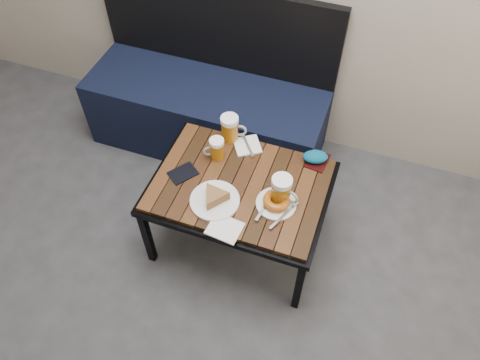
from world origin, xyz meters
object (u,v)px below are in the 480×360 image
(plate_bagel, at_px, (276,202))
(beer_mug_centre, at_px, (230,128))
(beer_mug_left, at_px, (216,149))
(passport_navy, at_px, (183,173))
(beer_mug_right, at_px, (282,190))
(plate_pie, at_px, (215,198))
(cafe_table, at_px, (240,189))
(knit_pouch, at_px, (315,157))
(passport_burgundy, at_px, (318,161))
(bench, at_px, (208,108))

(plate_bagel, bearing_deg, beer_mug_centre, 136.73)
(beer_mug_left, bearing_deg, passport_navy, 24.30)
(passport_navy, bearing_deg, beer_mug_right, 37.03)
(plate_pie, height_order, passport_navy, plate_pie)
(plate_bagel, height_order, passport_navy, plate_bagel)
(beer_mug_left, bearing_deg, beer_mug_centre, -128.37)
(cafe_table, xyz_separation_m, knit_pouch, (0.30, 0.26, 0.07))
(beer_mug_right, bearing_deg, cafe_table, -172.53)
(beer_mug_right, relative_size, plate_pie, 0.65)
(cafe_table, relative_size, knit_pouch, 6.85)
(plate_pie, relative_size, passport_burgundy, 1.76)
(bench, height_order, plate_bagel, bench)
(knit_pouch, bearing_deg, plate_pie, -132.98)
(bench, height_order, knit_pouch, bench)
(beer_mug_right, xyz_separation_m, plate_bagel, (-0.01, -0.03, -0.05))
(plate_bagel, bearing_deg, passport_burgundy, 70.04)
(plate_bagel, bearing_deg, knit_pouch, 72.45)
(beer_mug_right, relative_size, knit_pouch, 1.22)
(cafe_table, bearing_deg, passport_burgundy, 39.88)
(beer_mug_left, height_order, passport_burgundy, beer_mug_left)
(passport_burgundy, bearing_deg, beer_mug_centre, -173.75)
(beer_mug_left, distance_m, passport_burgundy, 0.50)
(bench, xyz_separation_m, passport_burgundy, (0.74, -0.37, 0.20))
(beer_mug_right, bearing_deg, beer_mug_centre, 155.64)
(bench, xyz_separation_m, beer_mug_left, (0.26, -0.51, 0.26))
(bench, distance_m, plate_bagel, 0.95)
(passport_navy, distance_m, knit_pouch, 0.65)
(beer_mug_centre, distance_m, knit_pouch, 0.44)
(cafe_table, bearing_deg, plate_bagel, -16.88)
(beer_mug_right, relative_size, passport_burgundy, 1.15)
(beer_mug_left, relative_size, plate_pie, 0.50)
(beer_mug_right, bearing_deg, passport_burgundy, 85.03)
(knit_pouch, bearing_deg, passport_burgundy, 0.00)
(plate_pie, distance_m, knit_pouch, 0.54)
(bench, relative_size, beer_mug_left, 12.15)
(plate_pie, relative_size, plate_bagel, 0.96)
(passport_burgundy, bearing_deg, beer_mug_left, -157.57)
(beer_mug_left, bearing_deg, beer_mug_right, 128.00)
(cafe_table, distance_m, passport_navy, 0.28)
(passport_navy, bearing_deg, passport_burgundy, 62.73)
(passport_navy, bearing_deg, plate_bagel, 33.17)
(passport_navy, xyz_separation_m, passport_burgundy, (0.59, 0.29, 0.00))
(knit_pouch, bearing_deg, beer_mug_centre, 179.88)
(bench, xyz_separation_m, knit_pouch, (0.72, -0.37, 0.23))
(cafe_table, bearing_deg, beer_mug_left, 143.32)
(beer_mug_left, relative_size, beer_mug_centre, 0.80)
(bench, relative_size, passport_burgundy, 10.77)
(beer_mug_right, height_order, passport_navy, beer_mug_right)
(beer_mug_centre, height_order, passport_burgundy, beer_mug_centre)
(beer_mug_centre, bearing_deg, beer_mug_left, -115.81)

